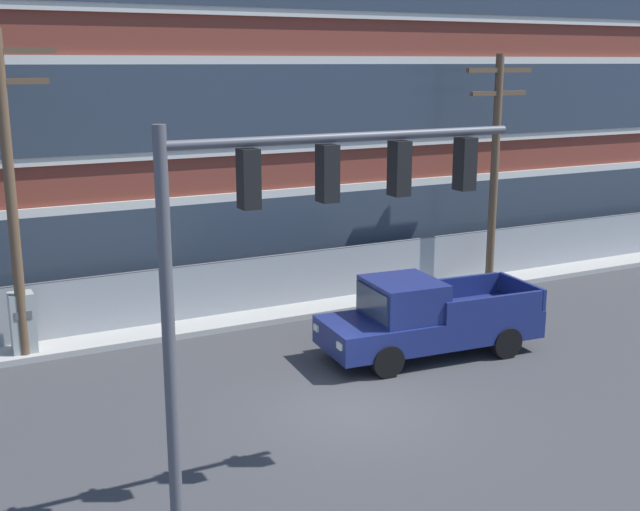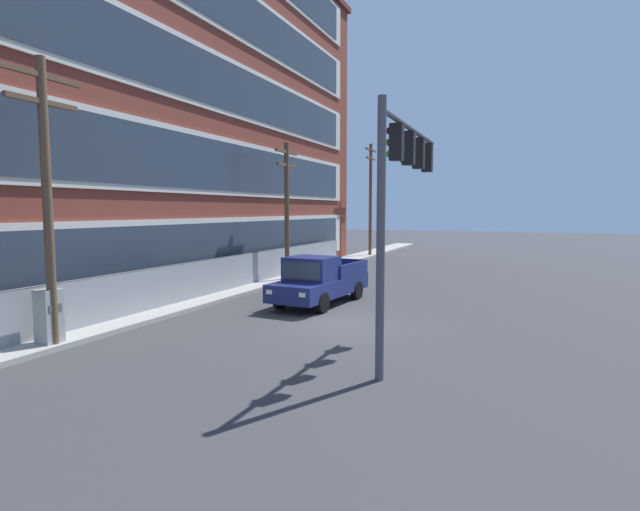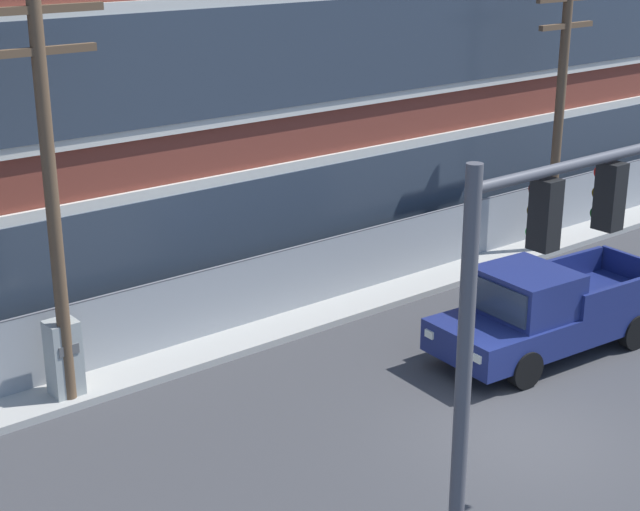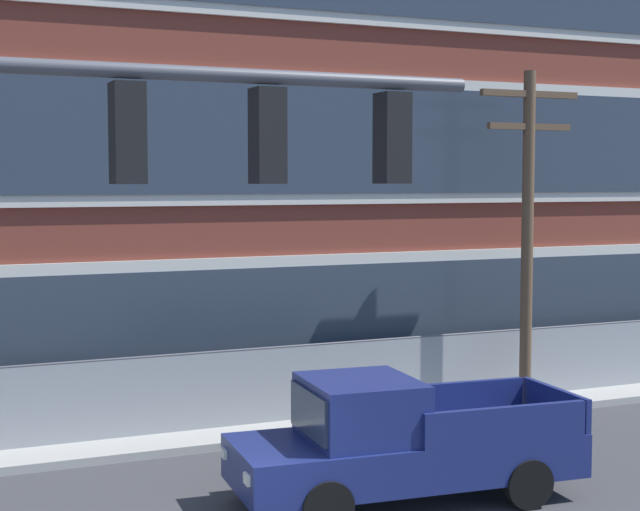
{
  "view_description": "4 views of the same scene",
  "coord_description": "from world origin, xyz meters",
  "views": [
    {
      "loc": [
        -7.91,
        -13.8,
        7.27
      ],
      "look_at": [
        0.2,
        2.02,
        2.97
      ],
      "focal_mm": 45.0,
      "sensor_mm": 36.0,
      "label": 1
    },
    {
      "loc": [
        -15.66,
        -5.87,
        3.92
      ],
      "look_at": [
        2.75,
        1.87,
        2.09
      ],
      "focal_mm": 28.0,
      "sensor_mm": 36.0,
      "label": 2
    },
    {
      "loc": [
        -12.85,
        -10.0,
        9.05
      ],
      "look_at": [
        -0.55,
        5.21,
        2.25
      ],
      "focal_mm": 55.0,
      "sensor_mm": 36.0,
      "label": 3
    },
    {
      "loc": [
        -4.06,
        -11.48,
        5.17
      ],
      "look_at": [
        2.41,
        3.36,
        3.91
      ],
      "focal_mm": 55.0,
      "sensor_mm": 36.0,
      "label": 4
    }
  ],
  "objects": [
    {
      "name": "utility_pole_near_corner",
      "position": [
        -5.86,
        6.4,
        4.48
      ],
      "size": [
        2.54,
        0.26,
        8.03
      ],
      "color": "brown",
      "rests_on": "ground"
    },
    {
      "name": "utility_pole_midblock",
      "position": [
        8.64,
        6.3,
        4.2
      ],
      "size": [
        2.44,
        0.26,
        7.52
      ],
      "color": "brown",
      "rests_on": "ground"
    },
    {
      "name": "sidewalk_building_side",
      "position": [
        0.0,
        7.06,
        0.08
      ],
      "size": [
        80.0,
        1.98,
        0.16
      ],
      "primitive_type": "cube",
      "color": "#9E9B93",
      "rests_on": "ground"
    },
    {
      "name": "chain_link_fence",
      "position": [
        4.05,
        7.25,
        0.88
      ],
      "size": [
        29.2,
        0.06,
        1.73
      ],
      "color": "gray",
      "rests_on": "ground"
    },
    {
      "name": "traffic_signal_mast",
      "position": [
        -2.7,
        -2.78,
        4.82
      ],
      "size": [
        6.19,
        0.43,
        6.43
      ],
      "color": "#4C4C51",
      "rests_on": "ground"
    },
    {
      "name": "pickup_truck_navy",
      "position": [
        3.23,
        2.12,
        0.96
      ],
      "size": [
        5.78,
        2.47,
        2.05
      ],
      "color": "navy",
      "rests_on": "ground"
    },
    {
      "name": "ground_plane",
      "position": [
        0.0,
        0.0,
        0.0
      ],
      "size": [
        160.0,
        160.0,
        0.0
      ],
      "primitive_type": "plane",
      "color": "#38383A"
    },
    {
      "name": "electrical_cabinet",
      "position": [
        -5.83,
        6.59,
        0.85
      ],
      "size": [
        0.59,
        0.56,
        1.69
      ],
      "color": "#939993",
      "rests_on": "ground"
    }
  ]
}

